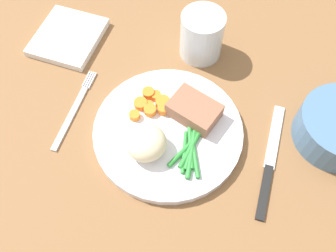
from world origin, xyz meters
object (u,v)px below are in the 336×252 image
Objects in this scene: fork at (74,109)px; water_glass at (201,38)px; meat_portion at (194,110)px; napkin at (68,37)px; knife at (270,162)px; dinner_plate at (168,131)px.

fork is 1.89× the size of water_glass.
meat_portion is 0.61× the size of napkin.
knife is 25.38cm from water_glass.
napkin is (-41.55, 14.59, 0.50)cm from knife.
dinner_plate is at bearing 0.84° from fork.
napkin reaches higher than fork.
meat_portion is 20.73cm from fork.
meat_portion is at bearing -20.56° from napkin.
napkin reaches higher than knife.
dinner_plate is 2.79× the size of water_glass.
napkin is (-27.84, 10.44, -2.35)cm from meat_portion.
dinner_plate is at bearing -30.23° from napkin.
napkin is (-25.17, -4.45, -3.12)cm from water_glass.
fork is 0.81× the size of knife.
water_glass is at bearing 88.06° from dinner_plate.
napkin is at bearing 149.77° from dinner_plate.
fork is 16.49cm from napkin.
dinner_plate is 1.19× the size of knife.
napkin is (-24.54, 14.30, -0.10)cm from dinner_plate.
water_glass reaches higher than meat_portion.
water_glass reaches higher than knife.
dinner_plate is 16.83cm from fork.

